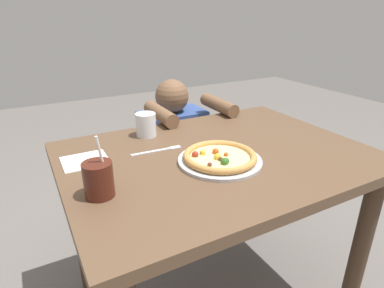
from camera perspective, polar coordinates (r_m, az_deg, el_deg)
name	(u,v)px	position (r m, az deg, el deg)	size (l,w,h in m)	color
dining_table	(217,180)	(1.29, 4.39, -6.35)	(1.15, 0.85, 0.75)	brown
pizza_near	(220,158)	(1.16, 4.94, -2.46)	(0.30, 0.30, 0.04)	#B7B7BC
drink_cup_colored	(99,179)	(0.97, -16.24, -6.05)	(0.09, 0.09, 0.19)	#4C1E14
water_cup_clear	(146,124)	(1.40, -8.17, 3.46)	(0.09, 0.09, 0.10)	silver
paper_napkin	(85,161)	(1.23, -18.41, -2.83)	(0.16, 0.14, 0.00)	white
fork	(159,150)	(1.26, -5.87, -1.13)	(0.20, 0.03, 0.00)	silver
diner_seated	(174,159)	(1.98, -3.20, -2.69)	(0.41, 0.52, 0.90)	#333847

